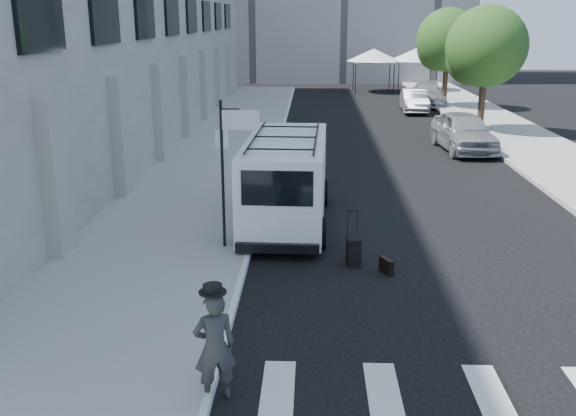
# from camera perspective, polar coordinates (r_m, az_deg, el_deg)

# --- Properties ---
(ground) EXTENTS (120.00, 120.00, 0.00)m
(ground) POSITION_cam_1_polar(r_m,az_deg,el_deg) (12.53, 4.40, -9.20)
(ground) COLOR black
(ground) RESTS_ON ground
(sidewalk_left) EXTENTS (4.50, 48.00, 0.15)m
(sidewalk_left) POSITION_cam_1_polar(r_m,az_deg,el_deg) (28.04, -5.51, 5.49)
(sidewalk_left) COLOR gray
(sidewalk_left) RESTS_ON ground
(sidewalk_right) EXTENTS (4.00, 56.00, 0.15)m
(sidewalk_right) POSITION_cam_1_polar(r_m,az_deg,el_deg) (33.13, 18.99, 6.38)
(sidewalk_right) COLOR gray
(sidewalk_right) RESTS_ON ground
(building_left) EXTENTS (10.00, 44.00, 12.00)m
(building_left) POSITION_cam_1_polar(r_m,az_deg,el_deg) (31.27, -19.21, 16.75)
(building_left) COLOR gray
(building_left) RESTS_ON ground
(sign_pole) EXTENTS (1.03, 0.07, 3.50)m
(sign_pole) POSITION_cam_1_polar(r_m,az_deg,el_deg) (14.86, -5.01, 5.72)
(sign_pole) COLOR black
(sign_pole) RESTS_ON sidewalk_left
(tree_near) EXTENTS (3.80, 3.83, 6.03)m
(tree_near) POSITION_cam_1_polar(r_m,az_deg,el_deg) (32.46, 16.96, 13.32)
(tree_near) COLOR black
(tree_near) RESTS_ON ground
(tree_far) EXTENTS (3.80, 3.83, 6.03)m
(tree_far) POSITION_cam_1_polar(r_m,az_deg,el_deg) (41.24, 13.83, 14.10)
(tree_far) COLOR black
(tree_far) RESTS_ON ground
(tent_left) EXTENTS (4.00, 4.00, 3.20)m
(tent_left) POSITION_cam_1_polar(r_m,az_deg,el_deg) (49.55, 7.63, 13.30)
(tent_left) COLOR black
(tent_left) RESTS_ON ground
(tent_right) EXTENTS (4.00, 4.00, 3.20)m
(tent_right) POSITION_cam_1_polar(r_m,az_deg,el_deg) (50.44, 11.30, 13.19)
(tent_right) COLOR black
(tent_right) RESTS_ON ground
(businessman) EXTENTS (0.73, 0.60, 1.71)m
(businessman) POSITION_cam_1_polar(r_m,az_deg,el_deg) (9.56, -6.54, -12.18)
(businessman) COLOR #2F3032
(businessman) RESTS_ON ground
(briefcase) EXTENTS (0.30, 0.45, 0.34)m
(briefcase) POSITION_cam_1_polar(r_m,az_deg,el_deg) (14.38, 8.73, -5.11)
(briefcase) COLOR black
(briefcase) RESTS_ON ground
(suitcase) EXTENTS (0.34, 0.49, 1.26)m
(suitcase) POSITION_cam_1_polar(r_m,az_deg,el_deg) (14.71, 5.83, -3.81)
(suitcase) COLOR black
(suitcase) RESTS_ON ground
(cargo_van) EXTENTS (2.37, 6.31, 2.35)m
(cargo_van) POSITION_cam_1_polar(r_m,az_deg,el_deg) (17.46, -0.13, 2.59)
(cargo_van) COLOR white
(cargo_van) RESTS_ON ground
(parked_car_a) EXTENTS (2.29, 4.94, 1.64)m
(parked_car_a) POSITION_cam_1_polar(r_m,az_deg,el_deg) (28.18, 15.35, 6.57)
(parked_car_a) COLOR gray
(parked_car_a) RESTS_ON ground
(parked_car_b) EXTENTS (1.62, 4.14, 1.34)m
(parked_car_b) POSITION_cam_1_polar(r_m,az_deg,el_deg) (39.37, 11.18, 9.33)
(parked_car_b) COLOR slate
(parked_car_b) RESTS_ON ground
(parked_car_c) EXTENTS (2.40, 5.01, 1.41)m
(parked_car_c) POSITION_cam_1_polar(r_m,az_deg,el_deg) (42.57, 12.27, 9.84)
(parked_car_c) COLOR #999AA0
(parked_car_c) RESTS_ON ground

